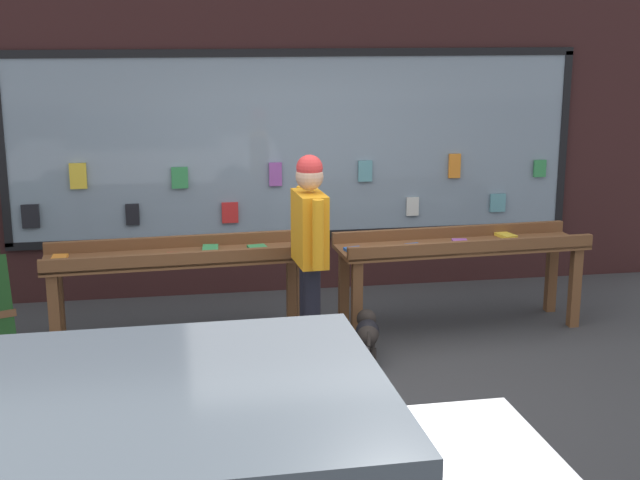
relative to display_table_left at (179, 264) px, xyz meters
name	(u,v)px	position (x,y,z in m)	size (l,w,h in m)	color
ground_plane	(342,370)	(1.28, -0.87, -0.72)	(40.00, 40.00, 0.00)	#38383A
shopfront_facade	(294,115)	(1.24, 1.52, 1.13)	(8.25, 0.29, 3.77)	#331919
display_table_left	(179,264)	(0.00, 0.00, 0.00)	(2.33, 0.77, 0.91)	brown
display_table_right	(461,253)	(2.57, 0.00, -0.01)	(2.33, 0.74, 0.90)	brown
person_browsing	(310,241)	(1.06, -0.59, 0.31)	(0.25, 0.68, 1.75)	black
small_dog	(367,331)	(1.53, -0.74, -0.45)	(0.26, 0.60, 0.40)	black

